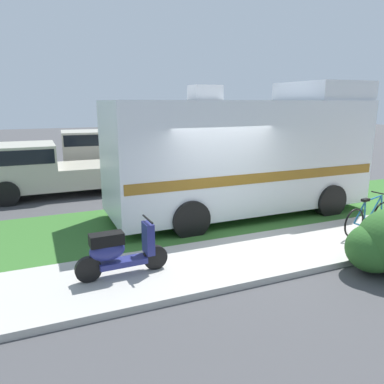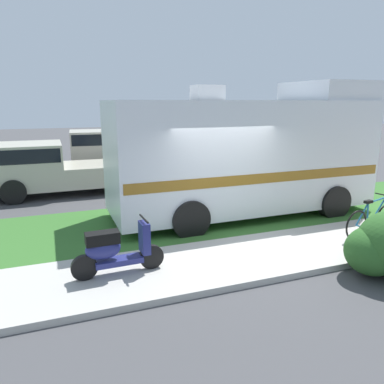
{
  "view_description": "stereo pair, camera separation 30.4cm",
  "coord_description": "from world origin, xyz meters",
  "px_view_note": "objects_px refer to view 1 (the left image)",
  "views": [
    {
      "loc": [
        -3.88,
        -7.03,
        3.04
      ],
      "look_at": [
        -0.78,
        0.3,
        1.1
      ],
      "focal_mm": 34.68,
      "sensor_mm": 36.0,
      "label": 1
    },
    {
      "loc": [
        -3.6,
        -7.14,
        3.04
      ],
      "look_at": [
        -0.78,
        0.3,
        1.1
      ],
      "focal_mm": 34.68,
      "sensor_mm": 36.0,
      "label": 2
    }
  ],
  "objects_px": {
    "scooter": "(119,251)",
    "pickup_truck_far": "(110,151)",
    "motorhome_rv": "(244,153)",
    "bicycle": "(368,218)",
    "pickup_truck_near": "(43,168)"
  },
  "relations": [
    {
      "from": "scooter",
      "to": "pickup_truck_far",
      "type": "xyz_separation_m",
      "value": [
        1.76,
        9.98,
        0.41
      ]
    },
    {
      "from": "scooter",
      "to": "bicycle",
      "type": "xyz_separation_m",
      "value": [
        5.65,
        -0.09,
        -0.08
      ]
    },
    {
      "from": "scooter",
      "to": "bicycle",
      "type": "height_order",
      "value": "scooter"
    },
    {
      "from": "scooter",
      "to": "bicycle",
      "type": "relative_size",
      "value": 0.96
    },
    {
      "from": "bicycle",
      "to": "scooter",
      "type": "bearing_deg",
      "value": 179.14
    },
    {
      "from": "scooter",
      "to": "pickup_truck_far",
      "type": "relative_size",
      "value": 0.31
    },
    {
      "from": "motorhome_rv",
      "to": "scooter",
      "type": "distance_m",
      "value": 4.88
    },
    {
      "from": "motorhome_rv",
      "to": "scooter",
      "type": "relative_size",
      "value": 4.35
    },
    {
      "from": "motorhome_rv",
      "to": "bicycle",
      "type": "height_order",
      "value": "motorhome_rv"
    },
    {
      "from": "motorhome_rv",
      "to": "pickup_truck_far",
      "type": "relative_size",
      "value": 1.36
    },
    {
      "from": "scooter",
      "to": "motorhome_rv",
      "type": "bearing_deg",
      "value": 33.49
    },
    {
      "from": "pickup_truck_near",
      "to": "pickup_truck_far",
      "type": "height_order",
      "value": "pickup_truck_far"
    },
    {
      "from": "pickup_truck_far",
      "to": "pickup_truck_near",
      "type": "bearing_deg",
      "value": -133.35
    },
    {
      "from": "motorhome_rv",
      "to": "pickup_truck_far",
      "type": "xyz_separation_m",
      "value": [
        -2.2,
        7.36,
        -0.72
      ]
    },
    {
      "from": "bicycle",
      "to": "pickup_truck_near",
      "type": "relative_size",
      "value": 0.29
    }
  ]
}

